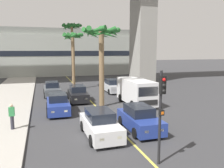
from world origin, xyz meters
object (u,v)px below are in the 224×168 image
at_px(car_queue_fifth, 139,119).
at_px(palm_tree_far_median, 101,43).
at_px(traffic_light_median_near, 161,105).
at_px(car_queue_second, 100,124).
at_px(pedestrian_near_crosswalk, 12,116).
at_px(palm_tree_mid_median, 72,33).
at_px(delivery_van, 136,91).
at_px(car_queue_fourth, 52,89).
at_px(car_queue_third, 58,104).
at_px(palm_tree_near_median, 73,43).
at_px(car_queue_sixth, 78,94).
at_px(car_queue_front, 113,86).

bearing_deg(car_queue_fifth, palm_tree_far_median, 96.17).
bearing_deg(traffic_light_median_near, car_queue_second, 112.23).
bearing_deg(pedestrian_near_crosswalk, palm_tree_mid_median, 72.83).
xyz_separation_m(car_queue_fifth, delivery_van, (2.54, 6.56, 0.57)).
distance_m(car_queue_fourth, pedestrian_near_crosswalk, 11.56).
bearing_deg(car_queue_third, palm_tree_far_median, 14.66).
height_order(palm_tree_near_median, pedestrian_near_crosswalk, palm_tree_near_median).
xyz_separation_m(car_queue_third, car_queue_fourth, (-0.10, 7.50, 0.00)).
height_order(traffic_light_median_near, palm_tree_mid_median, palm_tree_mid_median).
height_order(car_queue_third, car_queue_sixth, same).
xyz_separation_m(car_queue_third, palm_tree_mid_median, (3.59, 17.80, 6.97)).
relative_size(palm_tree_near_median, palm_tree_mid_median, 0.80).
bearing_deg(palm_tree_near_median, palm_tree_mid_median, 83.32).
distance_m(car_queue_fifth, car_queue_sixth, 9.92).
distance_m(car_queue_front, car_queue_second, 14.68).
xyz_separation_m(car_queue_second, traffic_light_median_near, (1.68, -4.10, 1.99)).
bearing_deg(car_queue_second, car_queue_fourth, 98.84).
xyz_separation_m(car_queue_third, palm_tree_near_median, (2.80, 11.10, 5.26)).
relative_size(car_queue_fourth, car_queue_fifth, 1.00).
relative_size(palm_tree_far_median, pedestrian_near_crosswalk, 4.42).
xyz_separation_m(car_queue_fourth, traffic_light_median_near, (3.79, -17.70, 1.99)).
xyz_separation_m(car_queue_fourth, car_queue_fifth, (4.78, -13.24, 0.00)).
relative_size(traffic_light_median_near, palm_tree_near_median, 0.57).
distance_m(car_queue_third, palm_tree_mid_median, 19.45).
bearing_deg(car_queue_second, pedestrian_near_crosswalk, 154.44).
relative_size(delivery_van, palm_tree_far_median, 0.74).
height_order(car_queue_third, car_queue_fifth, same).
xyz_separation_m(palm_tree_near_median, pedestrian_near_crosswalk, (-5.85, -14.77, -4.98)).
relative_size(car_queue_sixth, delivery_van, 0.79).
xyz_separation_m(delivery_van, pedestrian_near_crosswalk, (-10.26, -4.49, -0.29)).
distance_m(car_queue_front, car_queue_fifth, 13.64).
height_order(car_queue_second, traffic_light_median_near, traffic_light_median_near).
distance_m(car_queue_fourth, car_queue_fifth, 14.08).
bearing_deg(car_queue_sixth, car_queue_fifth, -75.67).
distance_m(car_queue_second, palm_tree_near_median, 18.00).
bearing_deg(car_queue_fifth, delivery_van, 68.87).
xyz_separation_m(car_queue_third, delivery_van, (7.21, 0.82, 0.57)).
xyz_separation_m(car_queue_front, car_queue_sixth, (-4.84, -3.82, 0.00)).
bearing_deg(traffic_light_median_near, palm_tree_mid_median, 90.20).
xyz_separation_m(traffic_light_median_near, palm_tree_far_median, (0.26, 11.23, 2.97)).
relative_size(car_queue_third, car_queue_fifth, 1.00).
height_order(car_queue_third, traffic_light_median_near, traffic_light_median_near).
distance_m(car_queue_front, car_queue_sixth, 6.17).
distance_m(car_queue_fifth, palm_tree_mid_median, 24.58).
relative_size(car_queue_third, car_queue_fourth, 1.01).
distance_m(car_queue_fifth, pedestrian_near_crosswalk, 8.00).
bearing_deg(car_queue_front, palm_tree_near_median, 141.34).
bearing_deg(pedestrian_near_crosswalk, palm_tree_far_median, 33.95).
xyz_separation_m(car_queue_second, pedestrian_near_crosswalk, (-5.06, 2.42, 0.28)).
relative_size(car_queue_sixth, pedestrian_near_crosswalk, 2.55).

